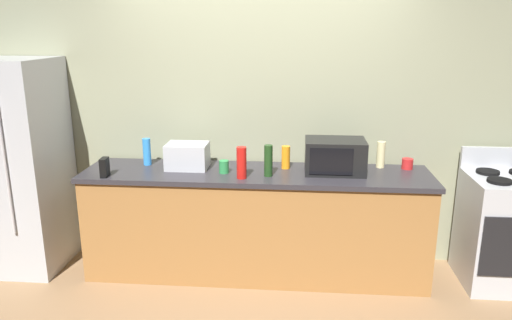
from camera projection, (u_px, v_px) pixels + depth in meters
ground_plane at (252, 296)px, 3.83m from camera, size 8.00×8.00×0.00m
back_wall at (260, 109)px, 4.25m from camera, size 6.40×0.10×2.70m
counter_run at (256, 223)px, 4.09m from camera, size 2.84×0.64×0.90m
refrigerator at (16, 166)px, 4.15m from camera, size 0.72×0.73×1.80m
stove_range at (503, 230)px, 3.92m from camera, size 0.60×0.61×1.08m
microwave at (335, 156)px, 3.93m from camera, size 0.48×0.35×0.27m
toaster_oven at (187, 156)px, 4.05m from camera, size 0.34×0.26×0.21m
cordless_phone at (105, 167)px, 3.83m from camera, size 0.06×0.11×0.15m
bottle_spray_cleaner at (147, 152)px, 4.15m from camera, size 0.07×0.07×0.23m
bottle_hot_sauce at (242, 163)px, 3.78m from camera, size 0.08×0.08×0.25m
bottle_wine at (268, 161)px, 3.83m from camera, size 0.07×0.07×0.25m
bottle_hand_soap at (381, 155)px, 4.07m from camera, size 0.07×0.07×0.22m
bottle_dish_soap at (286, 157)px, 4.05m from camera, size 0.07×0.07×0.19m
mug_green at (224, 167)px, 3.93m from camera, size 0.08×0.08×0.10m
mug_red at (407, 164)px, 4.05m from camera, size 0.09×0.09×0.09m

